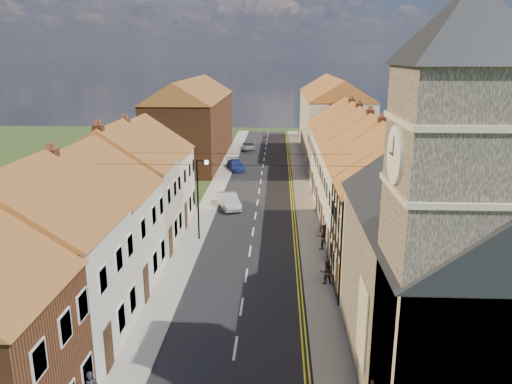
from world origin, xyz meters
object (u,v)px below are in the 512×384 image
at_px(car_far, 236,165).
at_px(car_distant, 249,146).
at_px(church, 474,258).
at_px(car_mid, 229,201).
at_px(lamppost, 199,194).
at_px(pedestrian_right, 323,237).
at_px(pedestrian_right_b, 326,271).

relative_size(car_far, car_distant, 0.98).
bearing_deg(church, car_mid, 115.54).
bearing_deg(church, car_far, 107.33).
height_order(car_mid, car_distant, car_mid).
height_order(lamppost, car_mid, lamppost).
relative_size(church, lamppost, 2.53).
bearing_deg(car_distant, pedestrian_right, -80.78).
bearing_deg(pedestrian_right_b, car_mid, -79.31).
relative_size(car_mid, car_far, 1.01).
bearing_deg(car_far, car_distant, 68.80).
height_order(lamppost, car_far, lamppost).
xyz_separation_m(lamppost, car_far, (0.61, 23.58, -2.95)).
height_order(car_distant, pedestrian_right_b, pedestrian_right_b).
distance_m(car_far, pedestrian_right, 26.55).
distance_m(church, lamppost, 21.38).
relative_size(lamppost, pedestrian_right_b, 3.95).
height_order(lamppost, pedestrian_right_b, lamppost).
distance_m(car_distant, pedestrian_right, 39.04).
height_order(car_mid, car_far, car_mid).
bearing_deg(car_distant, car_mid, -92.04).
bearing_deg(car_mid, church, -83.05).
bearing_deg(car_far, church, -90.47).
bearing_deg(car_far, pedestrian_right, -89.58).
relative_size(pedestrian_right, pedestrian_right_b, 1.20).
bearing_deg(car_distant, pedestrian_right_b, -82.50).
distance_m(lamppost, pedestrian_right_b, 11.48).
relative_size(car_distant, pedestrian_right, 2.30).
relative_size(church, car_far, 3.72).
bearing_deg(pedestrian_right_b, car_far, -90.30).
bearing_deg(church, pedestrian_right, 105.82).
distance_m(church, car_distant, 54.89).
height_order(car_far, pedestrian_right_b, pedestrian_right_b).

